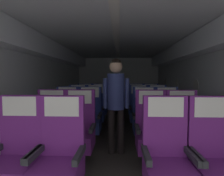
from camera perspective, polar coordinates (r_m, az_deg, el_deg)
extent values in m
cube|color=#3D3833|center=(4.10, 1.48, -14.72)|extent=(3.61, 8.00, 0.02)
cube|color=silver|center=(4.29, -21.96, 0.26)|extent=(0.08, 7.60, 2.10)
cube|color=silver|center=(4.24, 25.27, 0.15)|extent=(0.08, 7.60, 2.10)
cube|color=silver|center=(3.99, 1.53, 15.46)|extent=(3.49, 7.60, 0.06)
cube|color=#B6BBBB|center=(7.72, 1.96, 1.81)|extent=(3.49, 0.06, 2.10)
cube|color=silver|center=(4.25, -19.79, 11.50)|extent=(0.31, 7.30, 0.36)
cube|color=silver|center=(4.20, 23.08, 11.52)|extent=(0.31, 7.30, 0.36)
cube|color=white|center=(3.98, 1.53, 14.90)|extent=(0.12, 6.84, 0.02)
cylinder|color=white|center=(4.22, 24.72, 0.72)|extent=(0.01, 0.26, 0.26)
cylinder|color=white|center=(5.41, 19.63, 1.36)|extent=(0.01, 0.26, 0.26)
cylinder|color=white|center=(6.63, 16.40, 1.77)|extent=(0.01, 0.26, 0.26)
cube|color=#6B237A|center=(2.19, -28.54, -22.23)|extent=(0.44, 0.47, 0.22)
cube|color=#6B237A|center=(2.20, -26.26, -10.20)|extent=(0.44, 0.08, 0.63)
cube|color=#28282D|center=(2.01, -23.25, -18.13)|extent=(0.05, 0.39, 0.06)
cube|color=silver|center=(2.12, -27.01, -5.10)|extent=(0.35, 0.01, 0.20)
cube|color=#6B237A|center=(2.01, -16.58, -24.42)|extent=(0.44, 0.47, 0.22)
cube|color=#6B237A|center=(2.02, -14.99, -11.18)|extent=(0.44, 0.08, 0.63)
cube|color=#28282D|center=(1.86, -10.12, -19.67)|extent=(0.05, 0.39, 0.06)
cube|color=#28282D|center=(2.00, -22.77, -18.31)|extent=(0.05, 0.39, 0.06)
cube|color=silver|center=(1.94, -15.49, -5.64)|extent=(0.35, 0.01, 0.20)
cube|color=#6B237A|center=(2.16, 28.24, -10.54)|extent=(0.44, 0.08, 0.63)
cube|color=#28282D|center=(1.97, 24.73, -18.59)|extent=(0.05, 0.39, 0.06)
cube|color=silver|center=(2.08, 28.95, -5.34)|extent=(0.35, 0.01, 0.20)
cube|color=#6B237A|center=(1.99, 17.24, -24.66)|extent=(0.44, 0.47, 0.22)
cube|color=#6B237A|center=(2.01, 16.04, -11.29)|extent=(0.44, 0.08, 0.63)
cube|color=#28282D|center=(1.97, 23.68, -18.66)|extent=(0.05, 0.39, 0.06)
cube|color=#28282D|center=(1.86, 10.64, -19.70)|extent=(0.05, 0.39, 0.06)
cube|color=silver|center=(1.92, 16.47, -5.73)|extent=(0.35, 0.01, 0.20)
cube|color=#38383D|center=(3.01, -19.05, -19.37)|extent=(0.16, 0.17, 0.22)
cube|color=#6B237A|center=(2.93, -19.14, -15.32)|extent=(0.44, 0.47, 0.22)
cube|color=#6B237A|center=(3.00, -17.95, -6.45)|extent=(0.44, 0.08, 0.63)
cube|color=#28282D|center=(2.80, -15.09, -11.80)|extent=(0.05, 0.39, 0.06)
cube|color=#28282D|center=(2.95, -23.13, -11.16)|extent=(0.05, 0.39, 0.06)
cube|color=silver|center=(2.93, -18.34, -2.65)|extent=(0.35, 0.01, 0.20)
cube|color=#38383D|center=(2.89, -10.49, -20.24)|extent=(0.16, 0.17, 0.22)
cube|color=#6B237A|center=(2.80, -10.54, -16.04)|extent=(0.44, 0.47, 0.22)
cube|color=#6B237A|center=(2.88, -9.77, -6.74)|extent=(0.44, 0.08, 0.63)
cube|color=#28282D|center=(2.71, -6.10, -12.24)|extent=(0.05, 0.39, 0.06)
cube|color=#28282D|center=(2.80, -14.92, -11.81)|extent=(0.05, 0.39, 0.06)
cube|color=silver|center=(2.80, -10.01, -2.79)|extent=(0.35, 0.01, 0.20)
cube|color=#38383D|center=(2.95, 21.59, -19.89)|extent=(0.16, 0.17, 0.22)
cube|color=#6B237A|center=(2.87, 21.69, -15.77)|extent=(0.44, 0.47, 0.22)
cube|color=#6B237A|center=(2.94, 20.64, -6.70)|extent=(0.44, 0.08, 0.63)
cube|color=#28282D|center=(2.89, 25.85, -11.57)|extent=(0.05, 0.39, 0.06)
cube|color=#28282D|center=(2.75, 17.51, -12.13)|extent=(0.05, 0.39, 0.06)
cube|color=silver|center=(2.87, 21.02, -2.83)|extent=(0.35, 0.01, 0.20)
cube|color=#38383D|center=(2.86, 12.35, -20.51)|extent=(0.16, 0.17, 0.22)
cube|color=#6B237A|center=(2.78, 12.41, -16.27)|extent=(0.44, 0.47, 0.22)
cube|color=#6B237A|center=(2.85, 11.85, -6.87)|extent=(0.44, 0.08, 0.63)
cube|color=#28282D|center=(2.76, 16.92, -12.07)|extent=(0.05, 0.39, 0.06)
cube|color=#28282D|center=(2.69, 7.90, -12.37)|extent=(0.05, 0.39, 0.06)
cube|color=silver|center=(2.77, 12.06, -2.88)|extent=(0.35, 0.01, 0.20)
cube|color=#38383D|center=(3.78, -14.24, -14.49)|extent=(0.16, 0.17, 0.22)
cube|color=navy|center=(3.72, -14.29, -11.20)|extent=(0.44, 0.47, 0.22)
cube|color=navy|center=(3.82, -13.56, -4.28)|extent=(0.44, 0.08, 0.63)
cube|color=#28282D|center=(3.62, -11.08, -8.28)|extent=(0.05, 0.39, 0.06)
cube|color=#28282D|center=(3.74, -17.49, -7.99)|extent=(0.05, 0.39, 0.06)
cube|color=silver|center=(3.75, -13.80, -1.27)|extent=(0.35, 0.01, 0.20)
cube|color=#38383D|center=(3.67, -7.19, -14.96)|extent=(0.16, 0.17, 0.22)
cube|color=navy|center=(3.60, -7.22, -11.58)|extent=(0.44, 0.47, 0.22)
cube|color=navy|center=(3.71, -6.77, -4.43)|extent=(0.44, 0.08, 0.63)
cube|color=#28282D|center=(3.53, -3.81, -8.51)|extent=(0.05, 0.39, 0.06)
cube|color=#28282D|center=(3.60, -10.62, -8.33)|extent=(0.05, 0.39, 0.06)
cube|color=silver|center=(3.64, -6.91, -1.34)|extent=(0.35, 0.01, 0.20)
cube|color=#38383D|center=(3.73, 17.06, -14.75)|extent=(0.16, 0.17, 0.22)
cube|color=navy|center=(3.67, 17.12, -11.43)|extent=(0.44, 0.47, 0.22)
cube|color=navy|center=(3.77, 16.50, -4.42)|extent=(0.44, 0.08, 0.63)
cube|color=#28282D|center=(3.68, 20.41, -8.21)|extent=(0.05, 0.39, 0.06)
cube|color=#28282D|center=(3.58, 13.85, -8.44)|extent=(0.05, 0.39, 0.06)
cube|color=silver|center=(3.70, 16.73, -1.38)|extent=(0.35, 0.01, 0.20)
cube|color=#38383D|center=(3.66, 10.23, -15.05)|extent=(0.16, 0.17, 0.22)
cube|color=navy|center=(3.59, 10.27, -11.66)|extent=(0.44, 0.47, 0.22)
cube|color=navy|center=(3.69, 9.93, -4.49)|extent=(0.44, 0.08, 0.63)
cube|color=#28282D|center=(3.58, 13.71, -8.43)|extent=(0.05, 0.39, 0.06)
cube|color=#28282D|center=(3.52, 6.84, -8.55)|extent=(0.05, 0.39, 0.06)
cube|color=silver|center=(3.63, 10.06, -1.38)|extent=(0.35, 0.01, 0.20)
cube|color=#38383D|center=(4.60, -10.90, -11.17)|extent=(0.16, 0.17, 0.22)
cube|color=navy|center=(4.55, -10.93, -8.44)|extent=(0.44, 0.47, 0.22)
cube|color=navy|center=(4.67, -10.45, -2.84)|extent=(0.44, 0.08, 0.63)
cube|color=#28282D|center=(4.47, -8.30, -6.00)|extent=(0.05, 0.39, 0.06)
cube|color=#28282D|center=(4.57, -13.57, -5.86)|extent=(0.05, 0.39, 0.06)
cube|color=silver|center=(4.61, -10.60, -0.37)|extent=(0.35, 0.01, 0.20)
cube|color=#38383D|center=(4.52, -5.33, -11.41)|extent=(0.16, 0.17, 0.22)
cube|color=navy|center=(4.47, -5.35, -8.63)|extent=(0.44, 0.47, 0.22)
cube|color=navy|center=(4.59, -5.06, -2.91)|extent=(0.44, 0.08, 0.63)
cube|color=#28282D|center=(4.40, -2.61, -6.11)|extent=(0.05, 0.39, 0.06)
cube|color=#28282D|center=(4.46, -8.08, -6.02)|extent=(0.05, 0.39, 0.06)
cube|color=silver|center=(4.52, -5.15, -0.40)|extent=(0.35, 0.01, 0.20)
cube|color=#38383D|center=(4.58, 14.21, -11.28)|extent=(0.16, 0.17, 0.22)
cube|color=navy|center=(4.53, 14.25, -8.54)|extent=(0.44, 0.47, 0.22)
cube|color=navy|center=(4.65, 13.85, -2.91)|extent=(0.44, 0.08, 0.63)
cube|color=#28282D|center=(4.54, 16.93, -5.96)|extent=(0.05, 0.39, 0.06)
cube|color=#28282D|center=(4.46, 11.60, -6.07)|extent=(0.05, 0.39, 0.06)
cube|color=silver|center=(4.59, 14.00, -0.43)|extent=(0.35, 0.01, 0.20)
cube|color=#38383D|center=(4.51, 8.45, -11.45)|extent=(0.16, 0.17, 0.22)
cube|color=navy|center=(4.46, 8.48, -8.67)|extent=(0.44, 0.47, 0.22)
cube|color=navy|center=(4.58, 8.27, -2.94)|extent=(0.44, 0.08, 0.63)
cube|color=#28282D|center=(4.45, 11.24, -6.08)|extent=(0.05, 0.39, 0.06)
cube|color=#28282D|center=(4.40, 5.73, -6.13)|extent=(0.05, 0.39, 0.06)
cube|color=silver|center=(4.51, 8.35, -0.43)|extent=(0.35, 0.01, 0.20)
cube|color=#38383D|center=(5.44, -8.66, -8.87)|extent=(0.16, 0.17, 0.22)
cube|color=navy|center=(5.40, -8.69, -6.55)|extent=(0.44, 0.47, 0.22)
cube|color=navy|center=(5.53, -8.34, -1.85)|extent=(0.44, 0.08, 0.63)
cube|color=#28282D|center=(5.33, -6.46, -4.46)|extent=(0.05, 0.39, 0.06)
cube|color=#28282D|center=(5.41, -10.92, -4.38)|extent=(0.05, 0.39, 0.06)
cube|color=silver|center=(5.47, -8.45, 0.24)|extent=(0.35, 0.01, 0.20)
cube|color=#38383D|center=(5.36, -4.04, -9.04)|extent=(0.16, 0.17, 0.22)
cube|color=navy|center=(5.31, -4.05, -6.68)|extent=(0.44, 0.47, 0.22)
cube|color=navy|center=(5.44, -3.84, -1.90)|extent=(0.44, 0.08, 0.63)
cube|color=#28282D|center=(5.26, -1.75, -4.54)|extent=(0.05, 0.39, 0.06)
cube|color=#28282D|center=(5.31, -6.34, -4.49)|extent=(0.05, 0.39, 0.06)
cube|color=silver|center=(5.38, -3.90, 0.22)|extent=(0.35, 0.01, 0.20)
cube|color=#38383D|center=(5.42, 12.17, -8.96)|extent=(0.16, 0.17, 0.22)
cube|color=navy|center=(5.38, 12.20, -6.63)|extent=(0.44, 0.47, 0.22)
cube|color=navy|center=(5.51, 11.92, -1.91)|extent=(0.44, 0.08, 0.63)
cube|color=#28282D|center=(5.39, 14.46, -4.47)|extent=(0.05, 0.39, 0.06)
cube|color=#28282D|center=(5.31, 9.96, -4.52)|extent=(0.05, 0.39, 0.06)
cube|color=silver|center=(5.45, 12.03, 0.19)|extent=(0.35, 0.01, 0.20)
cube|color=#38383D|center=(5.36, 7.59, -9.05)|extent=(0.16, 0.17, 0.22)
cube|color=navy|center=(5.32, 7.61, -6.69)|extent=(0.44, 0.47, 0.22)
cube|color=navy|center=(5.45, 7.46, -1.92)|extent=(0.44, 0.08, 0.63)
cube|color=#28282D|center=(5.31, 9.91, -4.52)|extent=(0.05, 0.39, 0.06)
cube|color=#28282D|center=(5.27, 5.32, -4.54)|extent=(0.05, 0.39, 0.06)
cube|color=silver|center=(5.39, 7.52, 0.20)|extent=(0.35, 0.01, 0.20)
cylinder|color=black|center=(3.11, -0.25, -13.31)|extent=(0.11, 0.11, 0.74)
cylinder|color=black|center=(3.11, 2.78, -13.33)|extent=(0.11, 0.11, 0.74)
cylinder|color=navy|center=(2.99, 1.28, -1.08)|extent=(0.28, 0.28, 0.58)
cylinder|color=navy|center=(3.00, -2.16, -1.62)|extent=(0.07, 0.07, 0.49)
cylinder|color=navy|center=(2.99, 4.73, -1.65)|extent=(0.07, 0.07, 0.49)
sphere|color=tan|center=(2.98, 1.29, 6.71)|extent=(0.21, 0.21, 0.21)
sphere|color=black|center=(2.99, 1.30, 7.52)|extent=(0.18, 0.18, 0.18)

